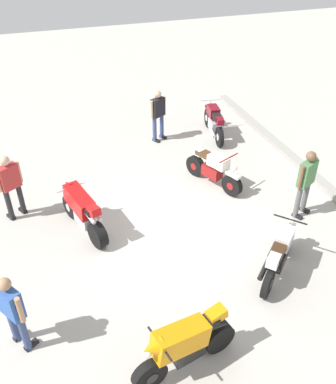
# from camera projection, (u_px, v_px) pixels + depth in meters

# --- Properties ---
(ground_plane) EXTENTS (40.00, 40.00, 0.00)m
(ground_plane) POSITION_uv_depth(u_px,v_px,m) (170.00, 231.00, 10.01)
(ground_plane) COLOR #B7B2A8
(curb_edge) EXTENTS (14.00, 0.30, 0.15)m
(curb_edge) POSITION_uv_depth(u_px,v_px,m) (333.00, 193.00, 11.17)
(curb_edge) COLOR #9C978F
(curb_edge) RESTS_ON ground
(motorcycle_silver_cruiser) EXTENTS (1.51, 1.61, 1.09)m
(motorcycle_silver_cruiser) POSITION_uv_depth(u_px,v_px,m) (279.00, 253.00, 8.63)
(motorcycle_silver_cruiser) COLOR black
(motorcycle_silver_cruiser) RESTS_ON ground
(motorcycle_cream_vintage) EXTENTS (1.85, 0.99, 1.07)m
(motorcycle_cream_vintage) POSITION_uv_depth(u_px,v_px,m) (213.00, 169.00, 11.39)
(motorcycle_cream_vintage) COLOR black
(motorcycle_cream_vintage) RESTS_ON ground
(motorcycle_red_sportbike) EXTENTS (1.91, 0.90, 1.14)m
(motorcycle_red_sportbike) POSITION_uv_depth(u_px,v_px,m) (82.00, 210.00, 9.72)
(motorcycle_red_sportbike) COLOR black
(motorcycle_red_sportbike) RESTS_ON ground
(motorcycle_maroon_cruiser) EXTENTS (2.08, 0.75, 1.09)m
(motorcycle_maroon_cruiser) POSITION_uv_depth(u_px,v_px,m) (214.00, 122.00, 13.74)
(motorcycle_maroon_cruiser) COLOR black
(motorcycle_maroon_cruiser) RESTS_ON ground
(motorcycle_orange_sportbike) EXTENTS (0.78, 1.94, 1.14)m
(motorcycle_orange_sportbike) POSITION_uv_depth(u_px,v_px,m) (185.00, 344.00, 6.78)
(motorcycle_orange_sportbike) COLOR black
(motorcycle_orange_sportbike) RESTS_ON ground
(person_in_blue_shirt) EXTENTS (0.58, 0.49, 1.64)m
(person_in_blue_shirt) POSITION_uv_depth(u_px,v_px,m) (12.00, 309.00, 6.94)
(person_in_blue_shirt) COLOR #384772
(person_in_blue_shirt) RESTS_ON ground
(person_in_black_shirt) EXTENTS (0.47, 0.61, 1.67)m
(person_in_black_shirt) POSITION_uv_depth(u_px,v_px,m) (158.00, 112.00, 13.30)
(person_in_black_shirt) COLOR #384772
(person_in_black_shirt) RESTS_ON ground
(person_in_red_shirt) EXTENTS (0.50, 0.61, 1.72)m
(person_in_red_shirt) POSITION_uv_depth(u_px,v_px,m) (10.00, 183.00, 9.94)
(person_in_red_shirt) COLOR #262628
(person_in_red_shirt) RESTS_ON ground
(person_in_green_shirt) EXTENTS (0.48, 0.65, 1.78)m
(person_in_green_shirt) POSITION_uv_depth(u_px,v_px,m) (306.00, 179.00, 9.99)
(person_in_green_shirt) COLOR #59595B
(person_in_green_shirt) RESTS_ON ground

